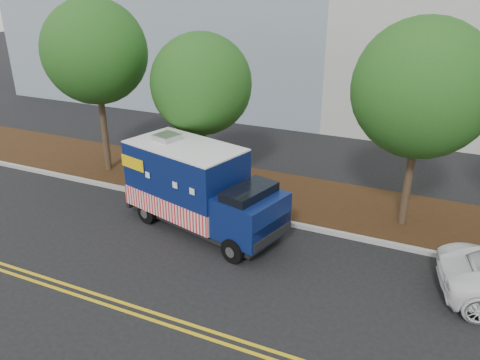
% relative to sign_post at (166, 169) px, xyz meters
% --- Properties ---
extents(ground, '(120.00, 120.00, 0.00)m').
position_rel_sign_post_xyz_m(ground, '(1.24, -1.63, -1.20)').
color(ground, black).
rests_on(ground, ground).
extents(curb, '(120.00, 0.18, 0.15)m').
position_rel_sign_post_xyz_m(curb, '(1.24, -0.23, -1.12)').
color(curb, '#9E9E99').
rests_on(curb, ground).
extents(mulch_strip, '(120.00, 4.00, 0.15)m').
position_rel_sign_post_xyz_m(mulch_strip, '(1.24, 1.87, -1.12)').
color(mulch_strip, black).
rests_on(mulch_strip, ground).
extents(centerline_near, '(120.00, 0.10, 0.01)m').
position_rel_sign_post_xyz_m(centerline_near, '(1.24, -6.08, -1.19)').
color(centerline_near, gold).
rests_on(centerline_near, ground).
extents(centerline_far, '(120.00, 0.10, 0.01)m').
position_rel_sign_post_xyz_m(centerline_far, '(1.24, -6.33, -1.19)').
color(centerline_far, gold).
rests_on(centerline_far, ground).
extents(tree_a, '(4.20, 4.20, 7.30)m').
position_rel_sign_post_xyz_m(tree_a, '(-3.78, 1.14, 3.99)').
color(tree_a, '#38281C').
rests_on(tree_a, ground).
extents(tree_b, '(3.85, 3.85, 6.16)m').
position_rel_sign_post_xyz_m(tree_b, '(0.83, 1.48, 3.03)').
color(tree_b, '#38281C').
rests_on(tree_b, ground).
extents(tree_c, '(4.33, 4.33, 6.96)m').
position_rel_sign_post_xyz_m(tree_c, '(8.64, 1.30, 3.59)').
color(tree_c, '#38281C').
rests_on(tree_c, ground).
extents(sign_post, '(0.06, 0.06, 2.40)m').
position_rel_sign_post_xyz_m(sign_post, '(0.00, 0.00, 0.00)').
color(sign_post, '#473828').
rests_on(sign_post, ground).
extents(food_truck, '(6.10, 3.50, 3.04)m').
position_rel_sign_post_xyz_m(food_truck, '(2.22, -1.54, 0.18)').
color(food_truck, black).
rests_on(food_truck, ground).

